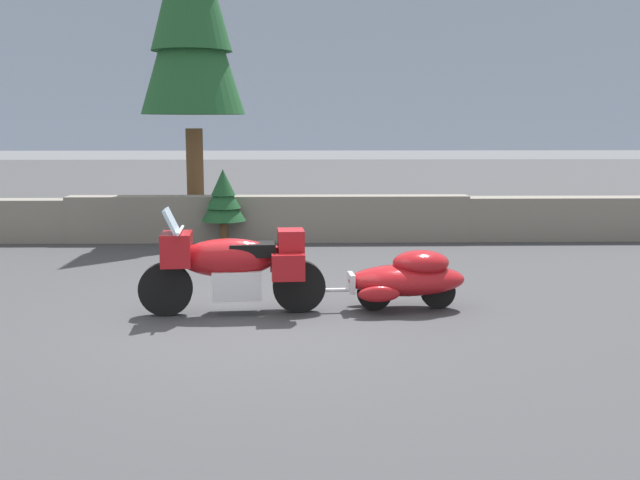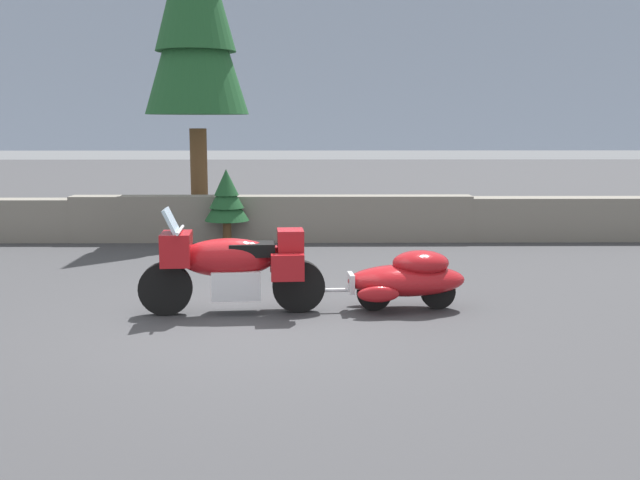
# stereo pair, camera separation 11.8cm
# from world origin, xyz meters

# --- Properties ---
(ground_plane) EXTENTS (80.00, 80.00, 0.00)m
(ground_plane) POSITION_xyz_m (0.00, 0.00, 0.00)
(ground_plane) COLOR #38383A
(stone_guard_wall) EXTENTS (24.00, 0.58, 0.92)m
(stone_guard_wall) POSITION_xyz_m (0.24, 6.12, 0.44)
(stone_guard_wall) COLOR slate
(stone_guard_wall) RESTS_ON ground
(distant_ridgeline) EXTENTS (240.00, 80.00, 16.00)m
(distant_ridgeline) POSITION_xyz_m (0.00, 96.12, 8.00)
(distant_ridgeline) COLOR #99A8BF
(distant_ridgeline) RESTS_ON ground
(touring_motorcycle) EXTENTS (2.31, 0.85, 1.33)m
(touring_motorcycle) POSITION_xyz_m (-0.19, 0.38, 0.62)
(touring_motorcycle) COLOR black
(touring_motorcycle) RESTS_ON ground
(car_shaped_trailer) EXTENTS (2.22, 0.84, 0.76)m
(car_shaped_trailer) POSITION_xyz_m (2.02, 0.55, 0.41)
(car_shaped_trailer) COLOR black
(car_shaped_trailer) RESTS_ON ground
(pine_sapling_near) EXTENTS (0.87, 0.87, 1.48)m
(pine_sapling_near) POSITION_xyz_m (-0.85, 5.63, 0.93)
(pine_sapling_near) COLOR brown
(pine_sapling_near) RESTS_ON ground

